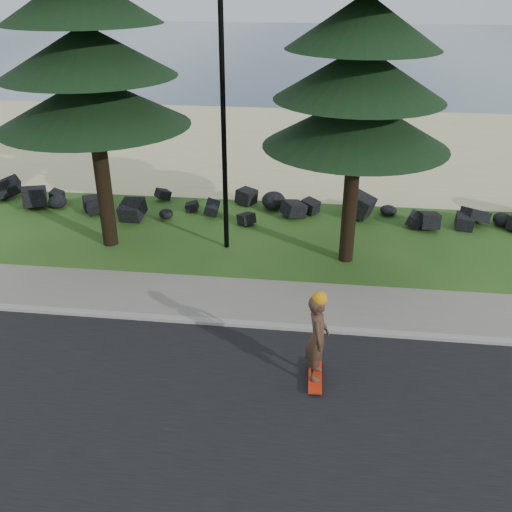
{
  "coord_description": "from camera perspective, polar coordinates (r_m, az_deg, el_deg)",
  "views": [
    {
      "loc": [
        2.72,
        -11.83,
        7.44
      ],
      "look_at": [
        1.27,
        0.0,
        1.38
      ],
      "focal_mm": 40.0,
      "sensor_mm": 36.0,
      "label": 1
    }
  ],
  "objects": [
    {
      "name": "sidewalk",
      "position": [
        14.38,
        -4.95,
        -4.12
      ],
      "size": [
        160.0,
        2.0,
        0.08
      ],
      "primitive_type": "cube",
      "color": "gray",
      "rests_on": "ground"
    },
    {
      "name": "seawall_boulders",
      "position": [
        19.15,
        -1.75,
        4.07
      ],
      "size": [
        60.0,
        2.4,
        1.1
      ],
      "primitive_type": null,
      "color": "black",
      "rests_on": "ground"
    },
    {
      "name": "road",
      "position": [
        10.78,
        -10.11,
        -17.12
      ],
      "size": [
        160.0,
        7.0,
        0.02
      ],
      "primitive_type": "cube",
      "color": "black",
      "rests_on": "ground"
    },
    {
      "name": "ground",
      "position": [
        14.24,
        -5.1,
        -4.67
      ],
      "size": [
        160.0,
        160.0,
        0.0
      ],
      "primitive_type": "plane",
      "color": "#234D18",
      "rests_on": "ground"
    },
    {
      "name": "ocean",
      "position": [
        63.33,
        4.76,
        20.11
      ],
      "size": [
        160.0,
        58.0,
        0.01
      ],
      "primitive_type": "cube",
      "color": "#364B67",
      "rests_on": "ground"
    },
    {
      "name": "lamp_post",
      "position": [
        15.63,
        -3.31,
        14.7
      ],
      "size": [
        0.25,
        0.14,
        8.14
      ],
      "color": "black",
      "rests_on": "ground"
    },
    {
      "name": "skateboarder",
      "position": [
        11.21,
        6.16,
        -8.14
      ],
      "size": [
        0.45,
        1.1,
        2.04
      ],
      "rotation": [
        0.0,
        0.0,
        1.59
      ],
      "color": "red",
      "rests_on": "ground"
    },
    {
      "name": "kerb",
      "position": [
        13.47,
        -5.88,
        -6.48
      ],
      "size": [
        160.0,
        0.2,
        0.1
      ],
      "primitive_type": "cube",
      "color": "#A7A096",
      "rests_on": "ground"
    },
    {
      "name": "beach_sand",
      "position": [
        27.49,
        1.06,
        11.25
      ],
      "size": [
        160.0,
        15.0,
        0.01
      ],
      "primitive_type": "cube",
      "color": "#D0C78B",
      "rests_on": "ground"
    }
  ]
}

